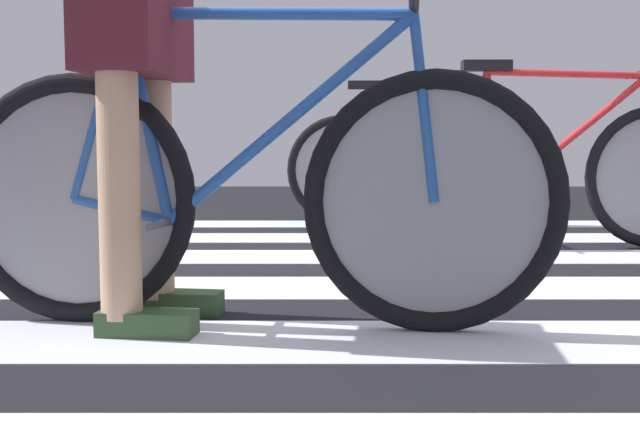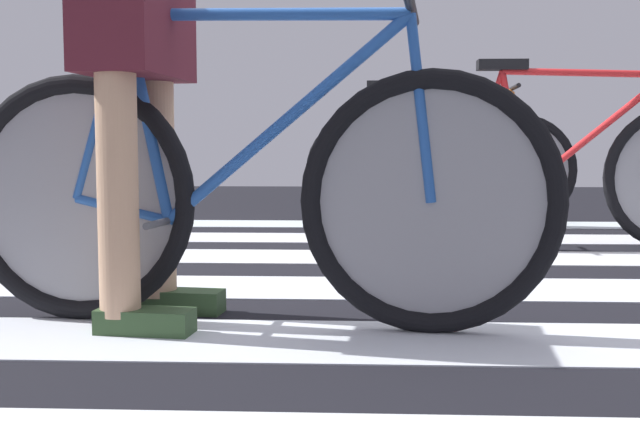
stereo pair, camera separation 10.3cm
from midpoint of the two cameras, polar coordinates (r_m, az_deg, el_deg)
name	(u,v)px [view 2 (the right image)]	position (r m, az deg, el deg)	size (l,w,h in m)	color
ground	(371,283)	(2.91, 4.88, -5.25)	(18.00, 14.00, 0.02)	black
crosswalk_markings	(374,288)	(2.75, 5.17, -5.60)	(5.37, 5.02, 0.00)	silver
bicycle_1_of_3	(246,191)	(2.13, -4.24, 1.72)	(1.73, 0.52, 0.93)	black
cyclist_1_of_3	(139,101)	(2.22, -12.16, 8.22)	(0.35, 0.43, 0.98)	tan
bicycle_2_of_3	(571,172)	(3.96, 19.00, 2.96)	(1.74, 0.52, 0.93)	black
bicycle_3_of_3	(439,166)	(4.98, 9.48, 3.52)	(1.74, 0.52, 0.93)	black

